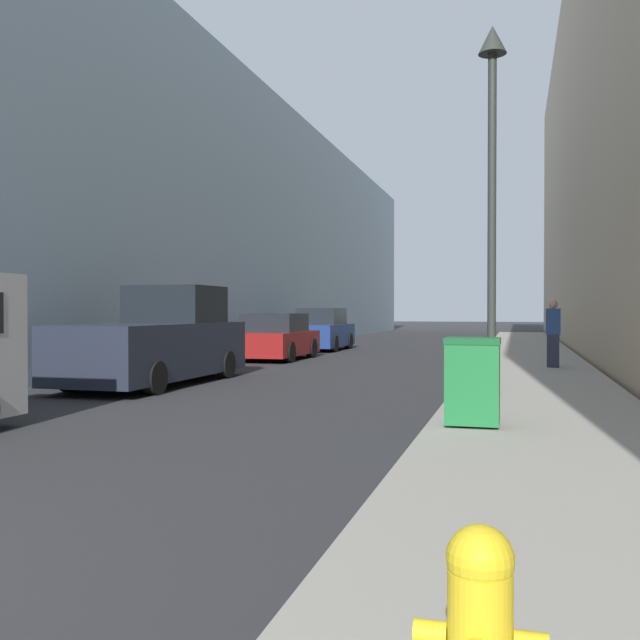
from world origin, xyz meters
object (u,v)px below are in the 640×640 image
Objects in this scene: lamppost at (492,153)px; parked_sedan_far at (322,331)px; pickup_truck at (159,342)px; parked_sedan_near at (275,338)px; fire_hydrant at (480,619)px; trash_bin at (473,381)px; pedestrian_on_sidewalk at (553,333)px.

parked_sedan_far is at bearing 116.31° from lamppost.
pickup_truck is 1.36× the size of parked_sedan_near.
parked_sedan_far is at bearing 106.53° from fire_hydrant.
trash_bin is 14.39m from parked_sedan_near.
pedestrian_on_sidewalk is (1.04, 16.71, 0.51)m from fire_hydrant.
fire_hydrant is at bearing -86.45° from trash_bin.
lamppost is 7.91m from pickup_truck.
trash_bin is at bearing -98.20° from pedestrian_on_sidewalk.
lamppost reaches higher than fire_hydrant.
trash_bin is at bearing -69.08° from parked_sedan_far.
pickup_truck is 3.16× the size of pedestrian_on_sidewalk.
parked_sedan_near reaches higher than fire_hydrant.
pickup_truck is 9.95m from pedestrian_on_sidewalk.
pickup_truck is 1.33× the size of parked_sedan_far.
trash_bin is (-0.41, 6.66, 0.21)m from fire_hydrant.
fire_hydrant is 25.99m from parked_sedan_far.
fire_hydrant is 0.11× the size of lamppost.
pickup_truck is at bearing 173.69° from lamppost.
pickup_truck is (-6.95, 4.71, 0.20)m from trash_bin.
pedestrian_on_sidewalk is (1.35, 6.13, -3.41)m from lamppost.
pickup_truck is at bearing -147.51° from pedestrian_on_sidewalk.
pedestrian_on_sidewalk is at bearing 32.49° from pickup_truck.
pickup_truck reaches higher than fire_hydrant.
fire_hydrant is 0.17× the size of parked_sedan_far.
parked_sedan_near is 8.82m from pedestrian_on_sidewalk.
lamppost is 16.39m from parked_sedan_far.
trash_bin is 5.41m from lamppost.
parked_sedan_near is (-0.06, 7.86, -0.21)m from pickup_truck.
parked_sedan_far reaches higher than parked_sedan_near.
lamppost is 1.62× the size of parked_sedan_near.
lamppost reaches higher than parked_sedan_far.
parked_sedan_near reaches higher than trash_bin.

